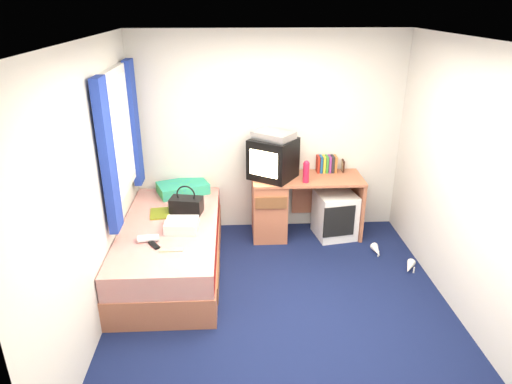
{
  "coord_description": "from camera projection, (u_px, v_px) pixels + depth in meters",
  "views": [
    {
      "loc": [
        -0.42,
        -3.56,
        2.68
      ],
      "look_at": [
        -0.2,
        0.7,
        0.88
      ],
      "focal_mm": 32.0,
      "sensor_mm": 36.0,
      "label": 1
    }
  ],
  "objects": [
    {
      "name": "ground",
      "position": [
        281.0,
        305.0,
        4.34
      ],
      "size": [
        3.4,
        3.4,
        0.0
      ],
      "primitive_type": "plane",
      "color": "#0C1438",
      "rests_on": "ground"
    },
    {
      "name": "room_shell",
      "position": [
        285.0,
        161.0,
        3.77
      ],
      "size": [
        3.4,
        3.4,
        3.4
      ],
      "color": "white",
      "rests_on": "ground"
    },
    {
      "name": "bed",
      "position": [
        171.0,
        247.0,
        4.81
      ],
      "size": [
        1.01,
        2.0,
        0.54
      ],
      "color": "#B76C4C",
      "rests_on": "ground"
    },
    {
      "name": "pillow",
      "position": [
        183.0,
        188.0,
        5.46
      ],
      "size": [
        0.66,
        0.55,
        0.12
      ],
      "primitive_type": "cube",
      "rotation": [
        0.0,
        0.0,
        0.37
      ],
      "color": "teal",
      "rests_on": "bed"
    },
    {
      "name": "desk",
      "position": [
        283.0,
        204.0,
        5.51
      ],
      "size": [
        1.3,
        0.55,
        0.75
      ],
      "color": "#B76C4C",
      "rests_on": "ground"
    },
    {
      "name": "storage_cube",
      "position": [
        335.0,
        215.0,
        5.52
      ],
      "size": [
        0.52,
        0.52,
        0.56
      ],
      "primitive_type": "cube",
      "rotation": [
        0.0,
        0.0,
        0.17
      ],
      "color": "white",
      "rests_on": "ground"
    },
    {
      "name": "crt_tv",
      "position": [
        273.0,
        159.0,
        5.28
      ],
      "size": [
        0.64,
        0.63,
        0.47
      ],
      "rotation": [
        0.0,
        0.0,
        -0.59
      ],
      "color": "black",
      "rests_on": "desk"
    },
    {
      "name": "vcr",
      "position": [
        274.0,
        135.0,
        5.17
      ],
      "size": [
        0.54,
        0.52,
        0.08
      ],
      "primitive_type": "cube",
      "rotation": [
        0.0,
        0.0,
        -0.67
      ],
      "color": "#BBBABD",
      "rests_on": "crt_tv"
    },
    {
      "name": "book_row",
      "position": [
        326.0,
        164.0,
        5.51
      ],
      "size": [
        0.24,
        0.13,
        0.2
      ],
      "color": "maroon",
      "rests_on": "desk"
    },
    {
      "name": "picture_frame",
      "position": [
        343.0,
        166.0,
        5.54
      ],
      "size": [
        0.03,
        0.12,
        0.14
      ],
      "primitive_type": "cube",
      "rotation": [
        0.0,
        0.0,
        -0.05
      ],
      "color": "black",
      "rests_on": "desk"
    },
    {
      "name": "pink_water_bottle",
      "position": [
        306.0,
        173.0,
        5.19
      ],
      "size": [
        0.09,
        0.09,
        0.23
      ],
      "primitive_type": "cylinder",
      "rotation": [
        0.0,
        0.0,
        0.25
      ],
      "color": "#C31B3C",
      "rests_on": "desk"
    },
    {
      "name": "aerosol_can",
      "position": [
        294.0,
        169.0,
        5.42
      ],
      "size": [
        0.05,
        0.05,
        0.16
      ],
      "primitive_type": "cylinder",
      "rotation": [
        0.0,
        0.0,
        0.2
      ],
      "color": "white",
      "rests_on": "desk"
    },
    {
      "name": "handbag",
      "position": [
        186.0,
        205.0,
        4.94
      ],
      "size": [
        0.37,
        0.25,
        0.31
      ],
      "rotation": [
        0.0,
        0.0,
        -0.19
      ],
      "color": "black",
      "rests_on": "bed"
    },
    {
      "name": "towel",
      "position": [
        182.0,
        225.0,
        4.57
      ],
      "size": [
        0.33,
        0.28,
        0.11
      ],
      "primitive_type": "cube",
      "rotation": [
        0.0,
        0.0,
        -0.05
      ],
      "color": "silver",
      "rests_on": "bed"
    },
    {
      "name": "magazine",
      "position": [
        160.0,
        213.0,
        4.93
      ],
      "size": [
        0.24,
        0.3,
        0.01
      ],
      "primitive_type": "cube",
      "rotation": [
        0.0,
        0.0,
        0.13
      ],
      "color": "#BDD417",
      "rests_on": "bed"
    },
    {
      "name": "water_bottle",
      "position": [
        148.0,
        238.0,
        4.36
      ],
      "size": [
        0.21,
        0.09,
        0.07
      ],
      "primitive_type": "cylinder",
      "rotation": [
        0.0,
        1.57,
        0.1
      ],
      "color": "white",
      "rests_on": "bed"
    },
    {
      "name": "colour_swatch_fan",
      "position": [
        171.0,
        250.0,
        4.21
      ],
      "size": [
        0.22,
        0.06,
        0.01
      ],
      "primitive_type": "cube",
      "rotation": [
        0.0,
        0.0,
        -0.01
      ],
      "color": "gold",
      "rests_on": "bed"
    },
    {
      "name": "remote_control",
      "position": [
        154.0,
        245.0,
        4.29
      ],
      "size": [
        0.13,
        0.16,
        0.02
      ],
      "primitive_type": "cube",
      "rotation": [
        0.0,
        0.0,
        0.6
      ],
      "color": "black",
      "rests_on": "bed"
    },
    {
      "name": "window_assembly",
      "position": [
        120.0,
        137.0,
        4.54
      ],
      "size": [
        0.11,
        1.42,
        1.4
      ],
      "color": "silver",
      "rests_on": "room_shell"
    },
    {
      "name": "white_heels",
      "position": [
        393.0,
        259.0,
        5.04
      ],
      "size": [
        0.39,
        0.58,
        0.09
      ],
      "color": "white",
      "rests_on": "ground"
    }
  ]
}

